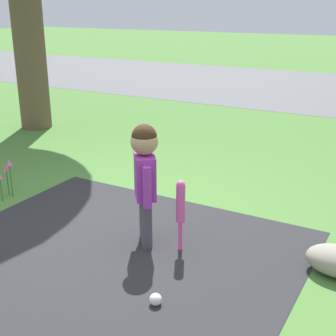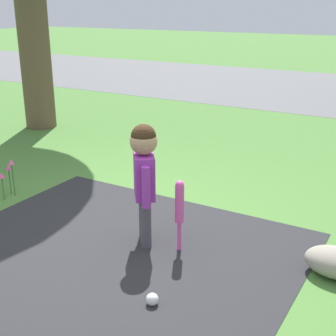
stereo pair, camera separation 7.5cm
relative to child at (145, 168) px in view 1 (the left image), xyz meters
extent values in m
plane|color=#477533|center=(-0.55, -0.02, -0.70)|extent=(60.00, 60.00, 0.00)
cube|color=#59595B|center=(-0.55, 8.73, -0.70)|extent=(40.00, 6.00, 0.01)
cylinder|color=#4C4751|center=(-0.06, 0.07, -0.48)|extent=(0.09, 0.09, 0.44)
cylinder|color=#4C4751|center=(0.06, -0.07, -0.48)|extent=(0.09, 0.09, 0.44)
cube|color=purple|center=(0.00, 0.00, -0.07)|extent=(0.31, 0.33, 0.38)
cylinder|color=purple|center=(-0.11, 0.15, -0.11)|extent=(0.07, 0.07, 0.36)
cylinder|color=purple|center=(0.11, -0.15, -0.11)|extent=(0.07, 0.07, 0.36)
sphere|color=tan|center=(0.00, 0.00, 0.23)|extent=(0.23, 0.23, 0.23)
sphere|color=#382314|center=(0.00, 0.00, 0.27)|extent=(0.21, 0.21, 0.21)
sphere|color=#E54CA5|center=(0.34, 0.02, -0.68)|extent=(0.04, 0.04, 0.04)
cylinder|color=#E54CA5|center=(0.34, 0.02, -0.56)|extent=(0.03, 0.03, 0.27)
cylinder|color=#E54CA5|center=(0.34, 0.02, -0.26)|extent=(0.08, 0.08, 0.33)
sphere|color=#E54CA5|center=(0.34, 0.02, -0.09)|extent=(0.07, 0.07, 0.07)
sphere|color=white|center=(0.55, -0.75, -0.65)|extent=(0.09, 0.09, 0.09)
cylinder|color=brown|center=(-3.80, 2.57, 1.06)|extent=(0.51, 0.51, 3.51)
cylinder|color=#38702D|center=(-1.82, 0.16, -0.52)|extent=(0.01, 0.01, 0.36)
cone|color=#E54C8C|center=(-1.82, 0.16, -0.30)|extent=(0.06, 0.06, 0.06)
cylinder|color=#38702D|center=(-1.89, 0.17, -0.56)|extent=(0.01, 0.01, 0.29)
cone|color=#E54C8C|center=(-1.89, 0.17, -0.38)|extent=(0.06, 0.06, 0.06)
cylinder|color=#38702D|center=(-1.84, 0.03, -0.57)|extent=(0.01, 0.01, 0.25)
camera|label=1|loc=(1.99, -3.14, 1.31)|focal=50.00mm
camera|label=2|loc=(2.05, -3.10, 1.31)|focal=50.00mm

